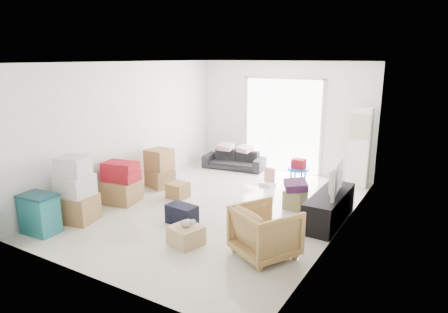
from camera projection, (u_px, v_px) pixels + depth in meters
room_shell at (220, 138)px, 7.31m from camera, size 4.98×6.48×3.18m
sliding_door at (282, 121)px, 9.82m from camera, size 2.10×0.04×2.33m
ac_tower at (359, 148)px, 8.67m from camera, size 0.45×0.30×1.75m
tv_console at (329, 208)px, 6.89m from camera, size 0.47×1.57×0.52m
television at (331, 190)px, 6.81m from camera, size 0.66×1.01×0.12m
sofa at (234, 157)px, 10.19m from camera, size 1.61×0.67×0.61m
pillow_left at (226, 142)px, 10.22m from camera, size 0.40×0.32×0.12m
pillow_right at (245, 144)px, 10.00m from camera, size 0.39×0.34×0.11m
armchair at (265, 229)px, 5.67m from camera, size 1.06×1.04×0.82m
storage_bins at (40, 214)px, 6.43m from camera, size 0.61×0.45×0.66m
box_stack_a at (76, 193)px, 6.88m from camera, size 0.73×0.65×1.15m
box_stack_b at (121, 184)px, 7.81m from camera, size 0.71×0.71×0.82m
box_stack_c at (160, 169)px, 8.73m from camera, size 0.68×0.62×0.85m
loose_box at (178, 190)px, 8.11m from camera, size 0.38×0.38×0.31m
duffel_bag at (182, 214)px, 6.84m from camera, size 0.54×0.36×0.33m
ottoman at (295, 200)px, 7.51m from camera, size 0.39×0.39×0.36m
blanket at (296, 187)px, 7.45m from camera, size 0.54×0.54×0.14m
kids_table at (298, 167)px, 8.78m from camera, size 0.48×0.48×0.61m
toy_walker at (268, 180)px, 8.91m from camera, size 0.33×0.30×0.39m
wood_crate at (186, 235)px, 6.08m from camera, size 0.54×0.54×0.29m
plush_bunny at (188, 223)px, 6.03m from camera, size 0.25×0.15×0.13m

